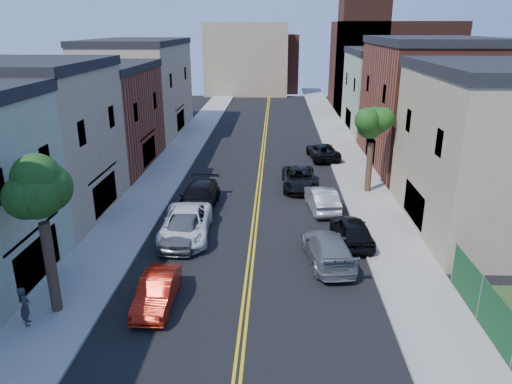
# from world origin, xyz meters

# --- Properties ---
(sidewalk_left) EXTENTS (3.20, 100.00, 0.15)m
(sidewalk_left) POSITION_xyz_m (-7.90, 40.00, 0.07)
(sidewalk_left) COLOR gray
(sidewalk_left) RESTS_ON ground
(sidewalk_right) EXTENTS (3.20, 100.00, 0.15)m
(sidewalk_right) POSITION_xyz_m (7.90, 40.00, 0.07)
(sidewalk_right) COLOR gray
(sidewalk_right) RESTS_ON ground
(curb_left) EXTENTS (0.30, 100.00, 0.15)m
(curb_left) POSITION_xyz_m (-6.15, 40.00, 0.07)
(curb_left) COLOR gray
(curb_left) RESTS_ON ground
(curb_right) EXTENTS (0.30, 100.00, 0.15)m
(curb_right) POSITION_xyz_m (6.15, 40.00, 0.07)
(curb_right) COLOR gray
(curb_right) RESTS_ON ground
(bldg_left_tan_near) EXTENTS (9.00, 10.00, 9.00)m
(bldg_left_tan_near) POSITION_xyz_m (-14.00, 25.00, 4.50)
(bldg_left_tan_near) COLOR #998466
(bldg_left_tan_near) RESTS_ON ground
(bldg_left_brick) EXTENTS (9.00, 12.00, 8.00)m
(bldg_left_brick) POSITION_xyz_m (-14.00, 36.00, 4.00)
(bldg_left_brick) COLOR brown
(bldg_left_brick) RESTS_ON ground
(bldg_left_tan_far) EXTENTS (9.00, 16.00, 9.50)m
(bldg_left_tan_far) POSITION_xyz_m (-14.00, 50.00, 4.75)
(bldg_left_tan_far) COLOR #998466
(bldg_left_tan_far) RESTS_ON ground
(bldg_right_tan) EXTENTS (9.00, 12.00, 9.00)m
(bldg_right_tan) POSITION_xyz_m (14.00, 24.00, 4.50)
(bldg_right_tan) COLOR #998466
(bldg_right_tan) RESTS_ON ground
(bldg_right_brick) EXTENTS (9.00, 14.00, 10.00)m
(bldg_right_brick) POSITION_xyz_m (14.00, 38.00, 5.00)
(bldg_right_brick) COLOR brown
(bldg_right_brick) RESTS_ON ground
(bldg_right_palegrn) EXTENTS (9.00, 12.00, 8.50)m
(bldg_right_palegrn) POSITION_xyz_m (14.00, 52.00, 4.25)
(bldg_right_palegrn) COLOR gray
(bldg_right_palegrn) RESTS_ON ground
(church) EXTENTS (16.20, 14.20, 22.60)m
(church) POSITION_xyz_m (16.33, 67.07, 7.24)
(church) COLOR #4C2319
(church) RESTS_ON ground
(backdrop_left) EXTENTS (14.00, 8.00, 12.00)m
(backdrop_left) POSITION_xyz_m (-4.00, 82.00, 6.00)
(backdrop_left) COLOR #998466
(backdrop_left) RESTS_ON ground
(backdrop_center) EXTENTS (10.00, 8.00, 10.00)m
(backdrop_center) POSITION_xyz_m (0.00, 86.00, 5.00)
(backdrop_center) COLOR brown
(backdrop_center) RESTS_ON ground
(tree_left_mid) EXTENTS (5.20, 5.20, 9.29)m
(tree_left_mid) POSITION_xyz_m (-7.88, 14.01, 6.58)
(tree_left_mid) COLOR #322019
(tree_left_mid) RESTS_ON sidewalk_left
(tree_right_far) EXTENTS (4.40, 4.40, 8.03)m
(tree_right_far) POSITION_xyz_m (7.92, 30.01, 5.76)
(tree_right_far) COLOR #322019
(tree_right_far) RESTS_ON sidewalk_right
(red_sedan) EXTENTS (1.44, 4.08, 1.34)m
(red_sedan) POSITION_xyz_m (-3.80, 14.74, 0.67)
(red_sedan) COLOR #AA1A0B
(red_sedan) RESTS_ON ground
(white_pickup) EXTENTS (2.98, 5.93, 1.61)m
(white_pickup) POSITION_xyz_m (-3.84, 21.81, 0.81)
(white_pickup) COLOR white
(white_pickup) RESTS_ON ground
(grey_car_left) EXTENTS (2.30, 5.00, 1.66)m
(grey_car_left) POSITION_xyz_m (-3.80, 21.15, 0.83)
(grey_car_left) COLOR #57595E
(grey_car_left) RESTS_ON ground
(black_car_left) EXTENTS (2.52, 5.72, 1.63)m
(black_car_left) POSITION_xyz_m (-3.80, 26.25, 0.82)
(black_car_left) COLOR black
(black_car_left) RESTS_ON ground
(grey_car_right) EXTENTS (2.74, 5.45, 1.52)m
(grey_car_right) POSITION_xyz_m (3.95, 19.04, 0.76)
(grey_car_right) COLOR slate
(grey_car_right) RESTS_ON ground
(black_car_right) EXTENTS (2.19, 4.58, 1.51)m
(black_car_right) POSITION_xyz_m (5.50, 21.44, 0.76)
(black_car_right) COLOR black
(black_car_right) RESTS_ON ground
(silver_car_right) EXTENTS (2.17, 4.79, 1.52)m
(silver_car_right) POSITION_xyz_m (4.28, 26.47, 0.76)
(silver_car_right) COLOR #A8ABAF
(silver_car_right) RESTS_ON ground
(dark_car_right_far) EXTENTS (2.99, 5.39, 1.43)m
(dark_car_right_far) POSITION_xyz_m (5.50, 39.20, 0.71)
(dark_car_right_far) COLOR black
(dark_car_right_far) RESTS_ON ground
(black_suv_lane) EXTENTS (2.54, 5.33, 1.47)m
(black_suv_lane) POSITION_xyz_m (3.00, 30.84, 0.74)
(black_suv_lane) COLOR black
(black_suv_lane) RESTS_ON ground
(pedestrian_left) EXTENTS (0.61, 0.72, 1.66)m
(pedestrian_left) POSITION_xyz_m (-8.63, 12.92, 0.98)
(pedestrian_left) COLOR #2A2931
(pedestrian_left) RESTS_ON sidewalk_left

